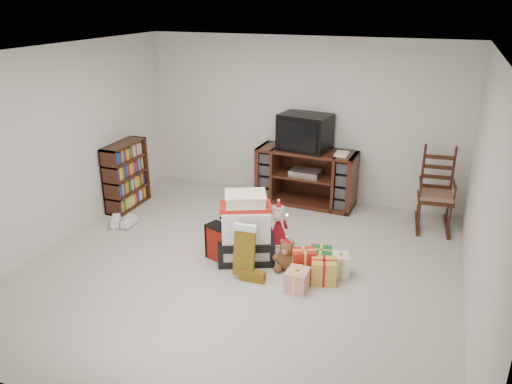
% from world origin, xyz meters
% --- Properties ---
extents(room, '(5.01, 5.01, 2.51)m').
position_xyz_m(room, '(0.00, 0.00, 1.25)').
color(room, '#B7B2A7').
rests_on(room, ground).
extents(tv_stand, '(1.53, 0.61, 0.86)m').
position_xyz_m(tv_stand, '(0.19, 2.20, 0.43)').
color(tv_stand, '#431C13').
rests_on(tv_stand, floor).
extents(bookshelf, '(0.28, 0.83, 1.01)m').
position_xyz_m(bookshelf, '(-2.33, 1.11, 0.49)').
color(bookshelf, '#3A1910').
rests_on(bookshelf, floor).
extents(rocking_chair, '(0.54, 0.82, 1.18)m').
position_xyz_m(rocking_chair, '(2.09, 2.05, 0.40)').
color(rocking_chair, '#3A1910').
rests_on(rocking_chair, floor).
extents(gift_pile, '(0.82, 0.73, 0.85)m').
position_xyz_m(gift_pile, '(-0.03, 0.20, 0.38)').
color(gift_pile, black).
rests_on(gift_pile, floor).
extents(red_suitcase, '(0.39, 0.30, 0.53)m').
position_xyz_m(red_suitcase, '(-0.30, 0.08, 0.23)').
color(red_suitcase, maroon).
rests_on(red_suitcase, floor).
extents(stocking, '(0.32, 0.15, 0.67)m').
position_xyz_m(stocking, '(0.12, -0.20, 0.33)').
color(stocking, '#0D7819').
rests_on(stocking, floor).
extents(teddy_bear, '(0.26, 0.23, 0.38)m').
position_xyz_m(teddy_bear, '(0.52, 0.14, 0.17)').
color(teddy_bear, brown).
rests_on(teddy_bear, floor).
extents(santa_figurine, '(0.30, 0.28, 0.61)m').
position_xyz_m(santa_figurine, '(0.22, 0.73, 0.24)').
color(santa_figurine, maroon).
rests_on(santa_figurine, floor).
extents(mrs_claus_figurine, '(0.31, 0.29, 0.63)m').
position_xyz_m(mrs_claus_figurine, '(-0.34, 0.73, 0.24)').
color(mrs_claus_figurine, maroon).
rests_on(mrs_claus_figurine, floor).
extents(sneaker_pair, '(0.37, 0.31, 0.10)m').
position_xyz_m(sneaker_pair, '(-2.00, 0.46, 0.05)').
color(sneaker_pair, silver).
rests_on(sneaker_pair, floor).
extents(gift_cluster, '(0.72, 0.81, 0.24)m').
position_xyz_m(gift_cluster, '(0.88, 0.10, 0.12)').
color(gift_cluster, red).
rests_on(gift_cluster, floor).
extents(crt_television, '(0.82, 0.65, 0.54)m').
position_xyz_m(crt_television, '(0.14, 2.22, 1.13)').
color(crt_television, black).
rests_on(crt_television, tv_stand).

